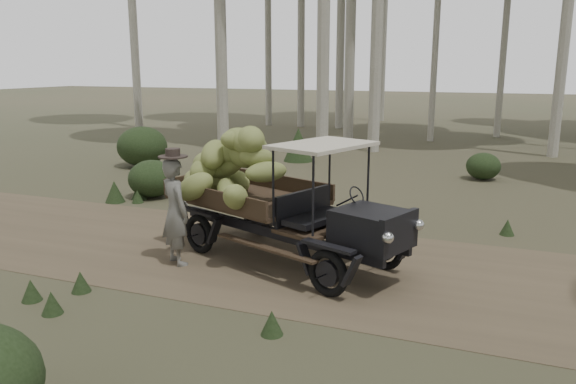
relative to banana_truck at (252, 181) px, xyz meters
name	(u,v)px	position (x,y,z in m)	size (l,w,h in m)	color
ground	(351,269)	(1.73, -0.13, -1.23)	(120.00, 120.00, 0.00)	#473D2B
dirt_track	(351,269)	(1.73, -0.13, -1.23)	(70.00, 4.00, 0.01)	brown
banana_truck	(252,181)	(0.00, 0.00, 0.00)	(4.47, 2.82, 2.17)	black
farmer	(175,210)	(-0.92, -0.88, -0.36)	(0.74, 0.67, 1.84)	#605E58
undergrowth	(239,278)	(0.88, -2.28, -0.70)	(21.40, 21.63, 1.29)	#233319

